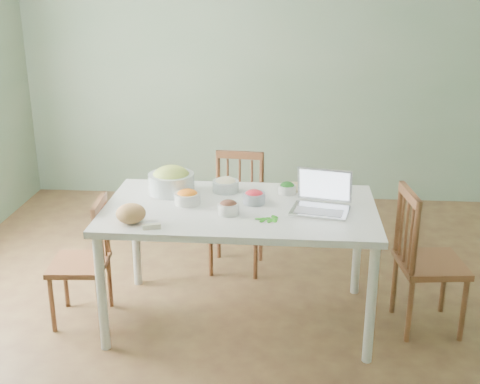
# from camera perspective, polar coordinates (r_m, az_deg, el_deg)

# --- Properties ---
(floor) EXTENTS (5.00, 5.00, 0.00)m
(floor) POSITION_cam_1_polar(r_m,az_deg,el_deg) (4.37, 1.24, -11.59)
(floor) COLOR #462C1E
(floor) RESTS_ON ground
(wall_back) EXTENTS (5.00, 0.00, 2.70)m
(wall_back) POSITION_cam_1_polar(r_m,az_deg,el_deg) (6.30, 2.82, 11.27)
(wall_back) COLOR gray
(wall_back) RESTS_ON ground
(wall_front) EXTENTS (5.00, 0.00, 2.70)m
(wall_front) POSITION_cam_1_polar(r_m,az_deg,el_deg) (1.55, -4.59, -16.65)
(wall_front) COLOR gray
(wall_front) RESTS_ON ground
(dining_table) EXTENTS (1.76, 0.99, 0.82)m
(dining_table) POSITION_cam_1_polar(r_m,az_deg,el_deg) (4.19, 0.00, -6.60)
(dining_table) COLOR white
(dining_table) RESTS_ON floor
(chair_far) EXTENTS (0.43, 0.42, 0.92)m
(chair_far) POSITION_cam_1_polar(r_m,az_deg,el_deg) (4.88, -0.34, -2.05)
(chair_far) COLOR brown
(chair_far) RESTS_ON floor
(chair_left) EXTENTS (0.40, 0.41, 0.87)m
(chair_left) POSITION_cam_1_polar(r_m,az_deg,el_deg) (4.31, -14.53, -6.14)
(chair_left) COLOR brown
(chair_left) RESTS_ON floor
(chair_right) EXTENTS (0.46, 0.47, 0.97)m
(chair_right) POSITION_cam_1_polar(r_m,az_deg,el_deg) (4.26, 17.10, -6.01)
(chair_right) COLOR brown
(chair_right) RESTS_ON floor
(bread_boule) EXTENTS (0.18, 0.18, 0.12)m
(bread_boule) POSITION_cam_1_polar(r_m,az_deg,el_deg) (3.81, -9.96, -1.94)
(bread_boule) COLOR #AC7B47
(bread_boule) RESTS_ON dining_table
(butter_stick) EXTENTS (0.11, 0.06, 0.03)m
(butter_stick) POSITION_cam_1_polar(r_m,az_deg,el_deg) (3.71, -8.09, -3.15)
(butter_stick) COLOR beige
(butter_stick) RESTS_ON dining_table
(bowl_squash) EXTENTS (0.40, 0.40, 0.18)m
(bowl_squash) POSITION_cam_1_polar(r_m,az_deg,el_deg) (4.28, -6.30, 1.11)
(bowl_squash) COLOR #BBC242
(bowl_squash) RESTS_ON dining_table
(bowl_carrot) EXTENTS (0.21, 0.21, 0.09)m
(bowl_carrot) POSITION_cam_1_polar(r_m,az_deg,el_deg) (4.07, -4.84, -0.45)
(bowl_carrot) COLOR orange
(bowl_carrot) RESTS_ON dining_table
(bowl_onion) EXTENTS (0.19, 0.19, 0.10)m
(bowl_onion) POSITION_cam_1_polar(r_m,az_deg,el_deg) (4.29, -1.32, 0.69)
(bowl_onion) COLOR beige
(bowl_onion) RESTS_ON dining_table
(bowl_mushroom) EXTENTS (0.18, 0.18, 0.09)m
(bowl_mushroom) POSITION_cam_1_polar(r_m,az_deg,el_deg) (3.89, -1.07, -1.42)
(bowl_mushroom) COLOR #381A0F
(bowl_mushroom) RESTS_ON dining_table
(bowl_redpep) EXTENTS (0.16, 0.16, 0.09)m
(bowl_redpep) POSITION_cam_1_polar(r_m,az_deg,el_deg) (4.07, 1.30, -0.43)
(bowl_redpep) COLOR red
(bowl_redpep) RESTS_ON dining_table
(bowl_broccoli) EXTENTS (0.15, 0.15, 0.08)m
(bowl_broccoli) POSITION_cam_1_polar(r_m,az_deg,el_deg) (4.26, 4.34, 0.38)
(bowl_broccoli) COLOR #0C4A10
(bowl_broccoli) RESTS_ON dining_table
(flatbread) EXTENTS (0.24, 0.24, 0.02)m
(flatbread) POSITION_cam_1_polar(r_m,az_deg,el_deg) (4.37, 5.03, 0.45)
(flatbread) COLOR beige
(flatbread) RESTS_ON dining_table
(basil_bunch) EXTENTS (0.17, 0.17, 0.02)m
(basil_bunch) POSITION_cam_1_polar(r_m,az_deg,el_deg) (3.82, 2.45, -2.39)
(basil_bunch) COLOR #0C760F
(basil_bunch) RESTS_ON dining_table
(laptop) EXTENTS (0.41, 0.36, 0.25)m
(laptop) POSITION_cam_1_polar(r_m,az_deg,el_deg) (3.93, 7.39, -0.14)
(laptop) COLOR silver
(laptop) RESTS_ON dining_table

